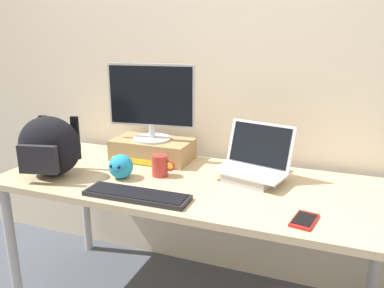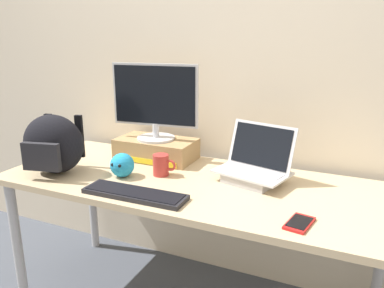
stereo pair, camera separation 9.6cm
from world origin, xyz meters
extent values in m
cube|color=beige|center=(0.00, 0.46, 1.30)|extent=(7.00, 0.10, 2.60)
cube|color=tan|center=(0.00, 0.00, 0.70)|extent=(1.83, 0.73, 0.03)
cylinder|color=#B2B2B7|center=(-0.85, -0.30, 0.34)|extent=(0.05, 0.05, 0.69)
cylinder|color=#B2B2B7|center=(-0.85, 0.30, 0.34)|extent=(0.05, 0.05, 0.69)
cylinder|color=#B2B2B7|center=(0.85, 0.30, 0.34)|extent=(0.05, 0.05, 0.69)
cube|color=#A88456|center=(-0.32, 0.23, 0.77)|extent=(0.43, 0.23, 0.11)
cube|color=yellow|center=(-0.32, 0.11, 0.74)|extent=(0.36, 0.00, 0.03)
cylinder|color=silver|center=(-0.32, 0.23, 0.83)|extent=(0.21, 0.21, 0.01)
cylinder|color=silver|center=(-0.32, 0.23, 0.88)|extent=(0.04, 0.04, 0.08)
cube|color=silver|center=(-0.32, 0.23, 1.07)|extent=(0.48, 0.07, 0.33)
cube|color=black|center=(-0.32, 0.21, 1.07)|extent=(0.45, 0.05, 0.31)
cube|color=#ADADB2|center=(0.26, 0.10, 0.74)|extent=(0.26, 0.25, 0.04)
cube|color=silver|center=(0.26, 0.10, 0.76)|extent=(0.37, 0.29, 0.01)
cube|color=#B7B7BC|center=(0.26, 0.12, 0.77)|extent=(0.31, 0.19, 0.00)
cube|color=silver|center=(0.28, 0.18, 0.87)|extent=(0.33, 0.15, 0.21)
cube|color=black|center=(0.28, 0.17, 0.87)|extent=(0.30, 0.13, 0.18)
cube|color=black|center=(-0.15, -0.26, 0.73)|extent=(0.46, 0.14, 0.02)
cube|color=black|center=(-0.15, -0.26, 0.74)|extent=(0.43, 0.12, 0.00)
ellipsoid|color=black|center=(-0.66, -0.17, 0.86)|extent=(0.34, 0.26, 0.29)
cube|color=#232328|center=(-0.64, -0.29, 0.83)|extent=(0.18, 0.07, 0.13)
cube|color=black|center=(-0.77, -0.09, 0.88)|extent=(0.04, 0.03, 0.22)
cube|color=black|center=(-0.61, -0.05, 0.88)|extent=(0.04, 0.03, 0.22)
cylinder|color=#B2332D|center=(-0.17, 0.01, 0.77)|extent=(0.08, 0.08, 0.10)
torus|color=#B2332D|center=(-0.12, 0.01, 0.77)|extent=(0.06, 0.01, 0.06)
cube|color=red|center=(0.53, -0.23, 0.72)|extent=(0.10, 0.15, 0.01)
cube|color=black|center=(0.53, -0.23, 0.73)|extent=(0.09, 0.12, 0.00)
sphere|color=#2393CC|center=(-0.33, -0.09, 0.77)|extent=(0.12, 0.12, 0.12)
sphere|color=black|center=(-0.35, -0.14, 0.79)|extent=(0.02, 0.02, 0.02)
sphere|color=black|center=(-0.31, -0.14, 0.79)|extent=(0.02, 0.02, 0.02)
camera|label=1|loc=(0.60, -1.57, 1.38)|focal=35.90mm
camera|label=2|loc=(0.69, -1.54, 1.38)|focal=35.90mm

